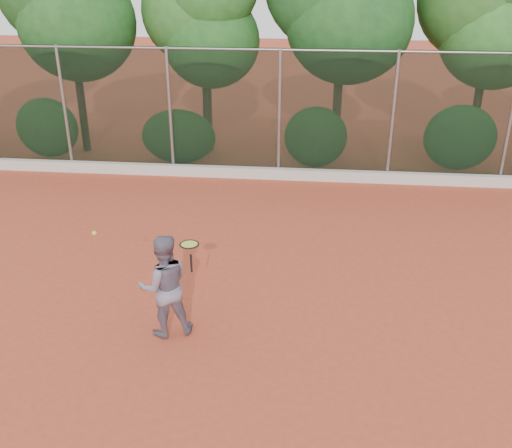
# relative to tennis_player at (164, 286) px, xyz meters

# --- Properties ---
(ground) EXTENTS (80.00, 80.00, 0.00)m
(ground) POSITION_rel_tennis_player_xyz_m (1.27, 0.63, -0.86)
(ground) COLOR #B4442A
(ground) RESTS_ON ground
(concrete_curb) EXTENTS (24.00, 0.20, 0.30)m
(concrete_curb) POSITION_rel_tennis_player_xyz_m (1.27, 7.45, -0.71)
(concrete_curb) COLOR beige
(concrete_curb) RESTS_ON ground
(tennis_player) EXTENTS (1.03, 0.93, 1.72)m
(tennis_player) POSITION_rel_tennis_player_xyz_m (0.00, 0.00, 0.00)
(tennis_player) COLOR slate
(tennis_player) RESTS_ON ground
(chainlink_fence) EXTENTS (24.09, 0.09, 3.50)m
(chainlink_fence) POSITION_rel_tennis_player_xyz_m (1.27, 7.63, 1.00)
(chainlink_fence) COLOR black
(chainlink_fence) RESTS_ON ground
(foliage_backdrop) EXTENTS (23.70, 3.63, 7.55)m
(foliage_backdrop) POSITION_rel_tennis_player_xyz_m (0.73, 9.61, 3.54)
(foliage_backdrop) COLOR #432919
(foliage_backdrop) RESTS_ON ground
(tennis_racket) EXTENTS (0.39, 0.39, 0.51)m
(tennis_racket) POSITION_rel_tennis_player_xyz_m (0.46, -0.08, 0.76)
(tennis_racket) COLOR black
(tennis_racket) RESTS_ON ground
(tennis_ball_in_flight) EXTENTS (0.07, 0.07, 0.07)m
(tennis_ball_in_flight) POSITION_rel_tennis_player_xyz_m (-0.97, -0.13, 0.93)
(tennis_ball_in_flight) COLOR #C0DF32
(tennis_ball_in_flight) RESTS_ON ground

